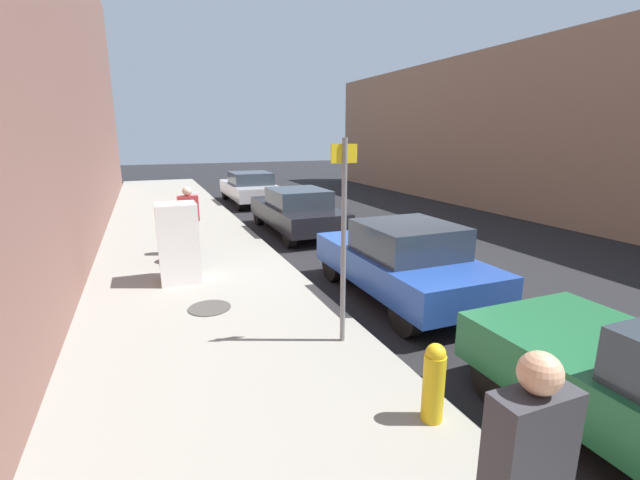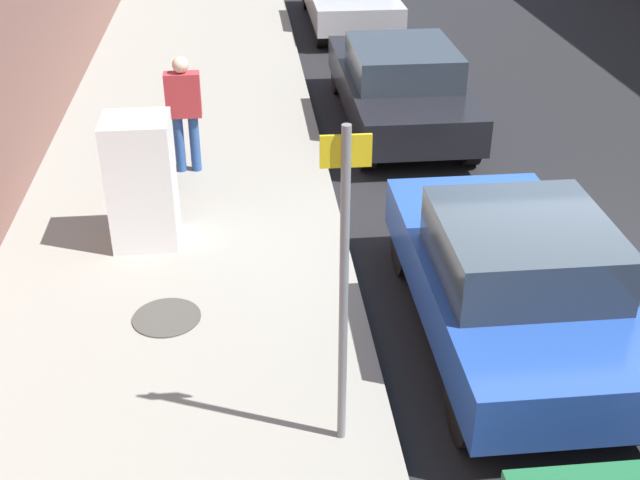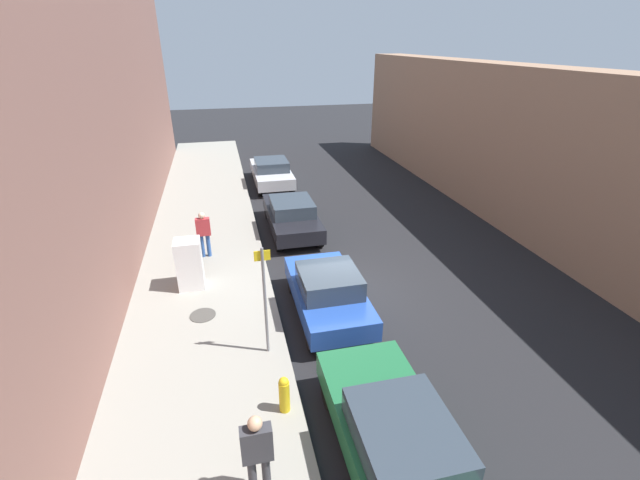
{
  "view_description": "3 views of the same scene",
  "coord_description": "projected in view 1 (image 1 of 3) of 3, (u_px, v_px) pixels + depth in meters",
  "views": [
    {
      "loc": [
        -4.9,
        -7.35,
        2.95
      ],
      "look_at": [
        -2.34,
        -1.06,
        1.28
      ],
      "focal_mm": 24.0,
      "sensor_mm": 36.0,
      "label": 1
    },
    {
      "loc": [
        -3.21,
        -7.35,
        4.91
      ],
      "look_at": [
        -2.52,
        -0.44,
        0.94
      ],
      "focal_mm": 45.0,
      "sensor_mm": 36.0,
      "label": 2
    },
    {
      "loc": [
        -3.19,
        -10.69,
        6.99
      ],
      "look_at": [
        -0.19,
        2.13,
        0.8
      ],
      "focal_mm": 24.0,
      "sensor_mm": 36.0,
      "label": 3
    }
  ],
  "objects": [
    {
      "name": "manhole_cover",
      "position": [
        210.0,
        308.0,
        7.13
      ],
      "size": [
        0.7,
        0.7,
        0.02
      ],
      "primitive_type": "cylinder",
      "color": "#47443F",
      "rests_on": "sidewalk_slab"
    },
    {
      "name": "street_sign_post",
      "position": [
        344.0,
        233.0,
        5.66
      ],
      "size": [
        0.36,
        0.07,
        2.79
      ],
      "color": "slate",
      "rests_on": "sidewalk_slab"
    },
    {
      "name": "parked_sedan_silver",
      "position": [
        250.0,
        187.0,
        18.65
      ],
      "size": [
        1.85,
        4.51,
        1.39
      ],
      "color": "silver",
      "rests_on": "ground"
    },
    {
      "name": "ground_plane",
      "position": [
        403.0,
        277.0,
        9.11
      ],
      "size": [
        80.0,
        80.0,
        0.0
      ],
      "primitive_type": "plane",
      "color": "black"
    },
    {
      "name": "parked_hatchback_blue",
      "position": [
        402.0,
        260.0,
        7.76
      ],
      "size": [
        1.77,
        3.9,
        1.44
      ],
      "color": "#23479E",
      "rests_on": "ground"
    },
    {
      "name": "pedestrian_walking_far",
      "position": [
        189.0,
        216.0,
        10.2
      ],
      "size": [
        0.47,
        0.22,
        1.64
      ],
      "rotation": [
        0.0,
        0.0,
        5.69
      ],
      "color": "#2D5193",
      "rests_on": "sidewalk_slab"
    },
    {
      "name": "trash_bag",
      "position": [
        174.0,
        250.0,
        9.74
      ],
      "size": [
        0.52,
        0.52,
        0.52
      ],
      "primitive_type": "sphere",
      "color": "black",
      "rests_on": "sidewalk_slab"
    },
    {
      "name": "pedestrian_standing_near",
      "position": [
        527.0,
        471.0,
        2.37
      ],
      "size": [
        0.5,
        0.23,
        1.73
      ],
      "rotation": [
        0.0,
        0.0,
        1.41
      ],
      "color": "#333338",
      "rests_on": "sidewalk_slab"
    },
    {
      "name": "sidewalk_slab",
      "position": [
        206.0,
        302.0,
        7.59
      ],
      "size": [
        4.11,
        44.0,
        0.13
      ],
      "primitive_type": "cube",
      "color": "gray",
      "rests_on": "ground"
    },
    {
      "name": "fire_hydrant",
      "position": [
        434.0,
        382.0,
        4.26
      ],
      "size": [
        0.22,
        0.22,
        0.84
      ],
      "color": "gold",
      "rests_on": "sidewalk_slab"
    },
    {
      "name": "discarded_refrigerator",
      "position": [
        178.0,
        243.0,
        8.31
      ],
      "size": [
        0.75,
        0.69,
        1.55
      ],
      "color": "white",
      "rests_on": "sidewalk_slab"
    },
    {
      "name": "parked_sedan_dark",
      "position": [
        297.0,
        210.0,
        13.05
      ],
      "size": [
        1.79,
        4.46,
        1.38
      ],
      "color": "black",
      "rests_on": "ground"
    }
  ]
}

